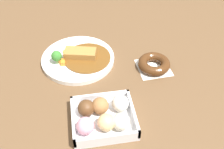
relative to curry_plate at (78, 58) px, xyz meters
name	(u,v)px	position (x,y,z in m)	size (l,w,h in m)	color
ground_plane	(106,79)	(0.09, -0.12, -0.01)	(1.60, 1.60, 0.00)	brown
curry_plate	(78,58)	(0.00, 0.00, 0.00)	(0.28, 0.28, 0.07)	white
donut_box	(103,116)	(0.06, -0.31, 0.01)	(0.19, 0.17, 0.07)	white
chocolate_ring_donut	(154,64)	(0.28, -0.09, 0.00)	(0.13, 0.13, 0.04)	white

